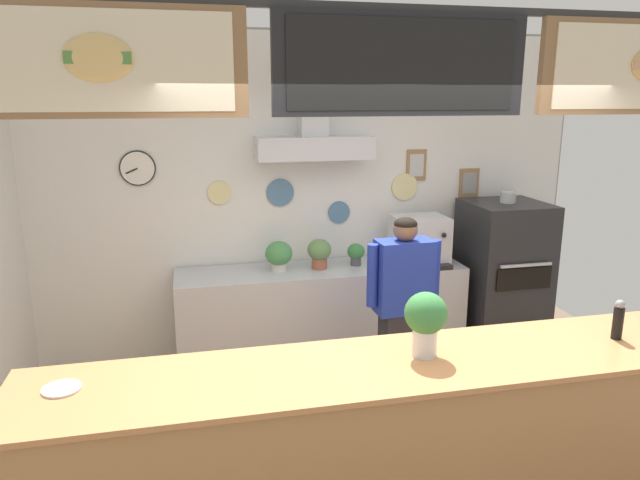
# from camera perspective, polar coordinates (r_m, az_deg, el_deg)

# --- Properties ---
(back_wall_assembly) EXTENTS (5.13, 2.43, 3.01)m
(back_wall_assembly) POSITION_cam_1_polar(r_m,az_deg,el_deg) (5.35, -0.54, 4.91)
(back_wall_assembly) COLOR gray
(back_wall_assembly) RESTS_ON ground_plane
(service_counter) EXTENTS (4.13, 0.72, 1.07)m
(service_counter) POSITION_cam_1_polar(r_m,az_deg,el_deg) (3.50, 8.71, -19.40)
(service_counter) COLOR #B77F4C
(service_counter) RESTS_ON ground_plane
(back_prep_counter) EXTENTS (2.58, 0.63, 0.93)m
(back_prep_counter) POSITION_cam_1_polar(r_m,az_deg,el_deg) (5.43, 0.12, -7.55)
(back_prep_counter) COLOR #B7BABF
(back_prep_counter) RESTS_ON ground_plane
(pizza_oven) EXTENTS (0.71, 0.75, 1.58)m
(pizza_oven) POSITION_cam_1_polar(r_m,az_deg,el_deg) (5.87, 17.23, -3.62)
(pizza_oven) COLOR #232326
(pizza_oven) RESTS_ON ground_plane
(shop_worker) EXTENTS (0.57, 0.24, 1.59)m
(shop_worker) POSITION_cam_1_polar(r_m,az_deg,el_deg) (4.47, 8.00, -7.14)
(shop_worker) COLOR #232328
(shop_worker) RESTS_ON ground_plane
(espresso_machine) EXTENTS (0.48, 0.49, 0.44)m
(espresso_machine) POSITION_cam_1_polar(r_m,az_deg,el_deg) (5.47, 9.61, -0.03)
(espresso_machine) COLOR silver
(espresso_machine) RESTS_ON back_prep_counter
(potted_sage) EXTENTS (0.21, 0.21, 0.27)m
(potted_sage) POSITION_cam_1_polar(r_m,az_deg,el_deg) (5.23, -0.06, -1.18)
(potted_sage) COLOR #9E563D
(potted_sage) RESTS_ON back_prep_counter
(potted_basil) EXTENTS (0.16, 0.16, 0.20)m
(potted_basil) POSITION_cam_1_polar(r_m,az_deg,el_deg) (5.35, 3.51, -1.26)
(potted_basil) COLOR #4C4C51
(potted_basil) RESTS_ON back_prep_counter
(potted_rosemary) EXTENTS (0.24, 0.24, 0.27)m
(potted_rosemary) POSITION_cam_1_polar(r_m,az_deg,el_deg) (5.17, -4.02, -1.44)
(potted_rosemary) COLOR beige
(potted_rosemary) RESTS_ON back_prep_counter
(condiment_plate) EXTENTS (0.18, 0.18, 0.01)m
(condiment_plate) POSITION_cam_1_polar(r_m,az_deg,el_deg) (3.16, -23.81, -13.07)
(condiment_plate) COLOR white
(condiment_plate) RESTS_ON service_counter
(pepper_grinder) EXTENTS (0.06, 0.06, 0.24)m
(pepper_grinder) POSITION_cam_1_polar(r_m,az_deg,el_deg) (3.82, 26.97, -6.92)
(pepper_grinder) COLOR black
(pepper_grinder) RESTS_ON service_counter
(basil_vase) EXTENTS (0.23, 0.23, 0.36)m
(basil_vase) POSITION_cam_1_polar(r_m,az_deg,el_deg) (3.22, 10.20, -7.69)
(basil_vase) COLOR silver
(basil_vase) RESTS_ON service_counter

